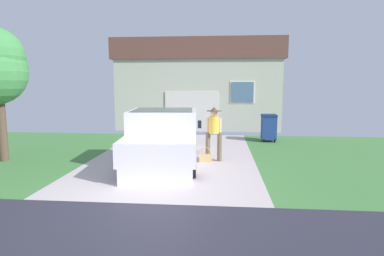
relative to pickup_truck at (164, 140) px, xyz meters
The scene contains 6 objects.
ground 5.17m from the pickup_truck, 87.98° to the right, with size 29.20×18.60×0.18m.
pickup_truck is the anchor object (origin of this frame).
person_with_hat 1.62m from the pickup_truck, 21.11° to the left, with size 0.51×0.48×1.71m.
handbag 1.43m from the pickup_truck, 17.21° to the left, with size 0.38×0.19×0.47m.
house_with_garage 9.88m from the pickup_truck, 87.20° to the left, with size 8.84×6.07×4.73m.
wheeled_trash_bin 5.70m from the pickup_truck, 49.16° to the left, with size 0.60×0.72×1.14m.
Camera 1 is at (1.52, -6.18, 2.42)m, focal length 30.23 mm.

